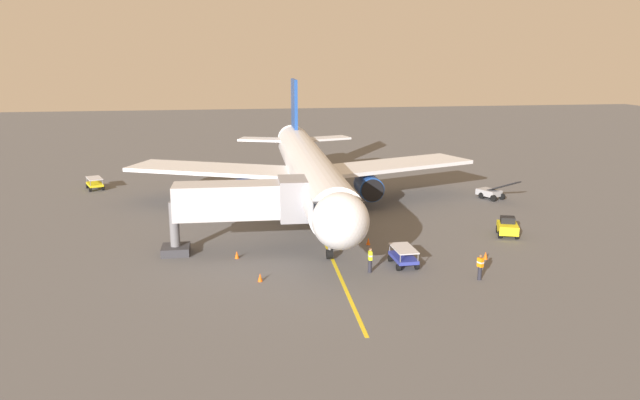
{
  "coord_description": "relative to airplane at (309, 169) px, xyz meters",
  "views": [
    {
      "loc": [
        8.0,
        55.06,
        14.12
      ],
      "look_at": [
        0.88,
        9.4,
        3.0
      ],
      "focal_mm": 33.8,
      "sensor_mm": 36.0,
      "label": 1
    }
  ],
  "objects": [
    {
      "name": "ground_plane",
      "position": [
        -0.64,
        -1.12,
        -4.0
      ],
      "size": [
        220.0,
        220.0,
        0.0
      ],
      "primitive_type": "plane",
      "color": "#565659"
    },
    {
      "name": "apron_lead_in_line",
      "position": [
        0.01,
        6.28,
        -4.0
      ],
      "size": [
        1.4,
        39.99,
        0.01
      ],
      "primitive_type": "cube",
      "rotation": [
        0.0,
        0.0,
        -0.03
      ],
      "color": "yellow",
      "rests_on": "ground"
    },
    {
      "name": "airplane",
      "position": [
        0.0,
        0.0,
        0.0
      ],
      "size": [
        34.79,
        40.28,
        11.5
      ],
      "color": "silver",
      "rests_on": "ground"
    },
    {
      "name": "jet_bridge",
      "position": [
        5.69,
        11.12,
        -0.24
      ],
      "size": [
        11.44,
        3.28,
        5.4
      ],
      "color": "#B7B7BC",
      "rests_on": "ground"
    },
    {
      "name": "ground_crew_marshaller",
      "position": [
        -1.8,
        16.9,
        -3.12
      ],
      "size": [
        0.29,
        0.42,
        1.71
      ],
      "color": "#23232D",
      "rests_on": "ground"
    },
    {
      "name": "ground_crew_wing_walker",
      "position": [
        -8.48,
        19.33,
        -3.12
      ],
      "size": [
        0.39,
        0.47,
        1.71
      ],
      "color": "#23232D",
      "rests_on": "ground"
    },
    {
      "name": "tug_near_nose",
      "position": [
        -14.68,
        10.39,
        -3.3
      ],
      "size": [
        2.18,
        2.66,
        1.5
      ],
      "color": "yellow",
      "rests_on": "ground"
    },
    {
      "name": "baggage_cart_portside",
      "position": [
        21.64,
        -12.7,
        -3.35
      ],
      "size": [
        2.28,
        2.93,
        1.27
      ],
      "color": "yellow",
      "rests_on": "ground"
    },
    {
      "name": "baggage_cart_starboard_side",
      "position": [
        -4.39,
        15.92,
        -3.35
      ],
      "size": [
        1.62,
        2.64,
        1.27
      ],
      "color": "#2D3899",
      "rests_on": "ground"
    },
    {
      "name": "belt_loader_rear_apron",
      "position": [
        -18.83,
        -1.84,
        -3.29
      ],
      "size": [
        3.06,
        4.65,
        2.32
      ],
      "color": "#9E9EA3",
      "rests_on": "ground"
    },
    {
      "name": "safety_cone_nose_left",
      "position": [
        -10.56,
        15.56,
        -3.73
      ],
      "size": [
        0.32,
        0.32,
        0.55
      ],
      "primitive_type": "cone",
      "color": "#F2590F",
      "rests_on": "ground"
    },
    {
      "name": "safety_cone_nose_right",
      "position": [
        5.56,
        17.44,
        -3.73
      ],
      "size": [
        0.32,
        0.32,
        0.55
      ],
      "primitive_type": "cone",
      "color": "#F2590F",
      "rests_on": "ground"
    },
    {
      "name": "safety_cone_wing_port",
      "position": [
        6.94,
        12.66,
        -3.73
      ],
      "size": [
        0.32,
        0.32,
        0.55
      ],
      "primitive_type": "cone",
      "color": "#F2590F",
      "rests_on": "ground"
    },
    {
      "name": "safety_cone_wing_starboard",
      "position": [
        -3.08,
        11.0,
        -3.73
      ],
      "size": [
        0.32,
        0.32,
        0.55
      ],
      "primitive_type": "cone",
      "color": "#F2590F",
      "rests_on": "ground"
    }
  ]
}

